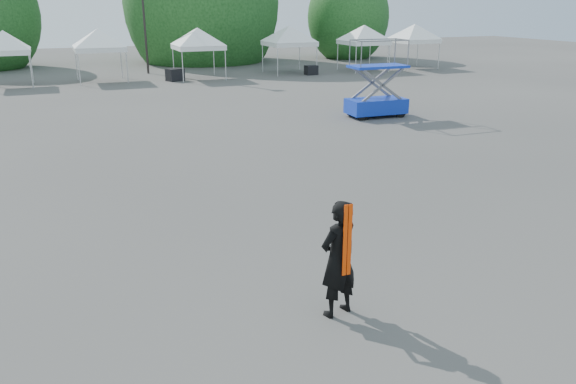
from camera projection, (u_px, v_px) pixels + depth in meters
name	position (u px, v px, depth m)	size (l,w,h in m)	color
ground	(262.00, 251.00, 11.64)	(120.00, 120.00, 0.00)	#474442
tree_mid_e	(202.00, 3.00, 47.44)	(5.12, 5.12, 7.79)	#382314
tree_far_e	(348.00, 17.00, 50.84)	(3.84, 3.84, 5.84)	#382314
tent_d	(3.00, 35.00, 33.39)	(3.88, 3.88, 3.88)	silver
tent_e	(98.00, 33.00, 35.59)	(4.35, 4.35, 3.88)	silver
tent_f	(197.00, 32.00, 36.86)	(4.30, 4.30, 3.88)	silver
tent_g	(289.00, 29.00, 40.00)	(4.53, 4.53, 3.88)	silver
tent_h	(364.00, 29.00, 41.27)	(4.28, 4.28, 3.88)	silver
tent_extra_8	(415.00, 28.00, 43.01)	(4.24, 4.24, 3.88)	silver
man	(338.00, 259.00, 9.01)	(0.83, 0.66, 1.99)	black
scissor_lift	(377.00, 79.00, 24.80)	(2.65, 1.39, 3.37)	#0D2AAA
crate_mid	(175.00, 75.00, 36.72)	(1.02, 0.80, 0.80)	black
crate_east	(311.00, 70.00, 39.84)	(0.83, 0.65, 0.65)	black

